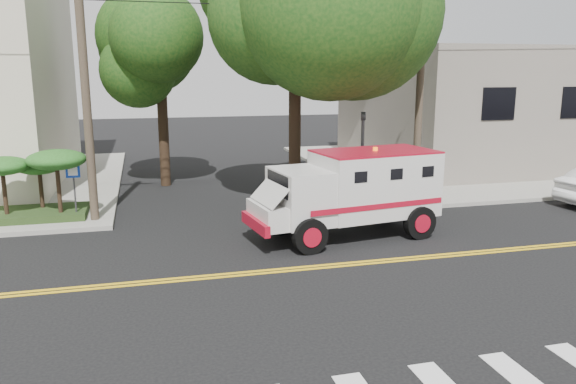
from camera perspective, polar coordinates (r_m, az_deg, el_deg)
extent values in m
plane|color=black|center=(14.75, 1.71, -7.76)|extent=(100.00, 100.00, 0.00)
cube|color=gray|center=(32.34, 18.21, 2.78)|extent=(17.00, 17.00, 0.15)
cube|color=slate|center=(33.26, 20.30, 8.22)|extent=(14.00, 12.00, 6.00)
cylinder|color=#382D23|center=(19.38, -19.90, 9.91)|extent=(0.28, 0.28, 9.00)
cylinder|color=#382D23|center=(22.02, 13.27, 10.50)|extent=(0.28, 0.28, 9.00)
cylinder|color=black|center=(20.58, 0.70, 7.93)|extent=(0.44, 0.44, 7.00)
sphere|color=#0F3A11|center=(20.62, 0.72, 17.68)|extent=(5.32, 5.32, 5.32)
cylinder|color=black|center=(25.41, -12.58, 6.87)|extent=(0.44, 0.44, 5.60)
sphere|color=#0F3A11|center=(25.32, -12.88, 13.19)|extent=(3.92, 3.92, 3.92)
sphere|color=#0F3A11|center=(24.82, -10.88, 14.27)|extent=(3.36, 3.36, 3.36)
cylinder|color=black|center=(31.89, 8.43, 8.38)|extent=(0.44, 0.44, 5.95)
sphere|color=#0F3A11|center=(31.83, 8.60, 13.73)|extent=(4.20, 4.20, 4.20)
sphere|color=#0F3A11|center=(31.67, 10.62, 14.48)|extent=(3.60, 3.60, 3.60)
cylinder|color=#3F3F42|center=(20.67, 7.52, 3.10)|extent=(0.12, 0.12, 3.60)
imported|color=#3F3F42|center=(20.50, 7.62, 6.83)|extent=(0.15, 0.18, 0.90)
cylinder|color=#3F3F42|center=(20.04, -20.83, -0.22)|extent=(0.06, 0.06, 2.00)
cube|color=#0C33A5|center=(19.84, -21.02, 2.01)|extent=(0.45, 0.03, 0.45)
cube|color=#1E3314|center=(20.96, -24.05, -2.01)|extent=(3.20, 2.00, 0.24)
cylinder|color=black|center=(20.67, -26.84, 0.04)|extent=(0.14, 0.14, 1.52)
ellipsoid|color=#224B16|center=(20.52, -27.07, 2.38)|extent=(1.73, 1.73, 0.60)
cylinder|color=black|center=(21.17, -23.80, 0.36)|extent=(0.14, 0.14, 1.36)
ellipsoid|color=#224B16|center=(21.04, -23.98, 2.40)|extent=(1.55, 1.55, 0.54)
cylinder|color=black|center=(20.16, -22.26, 0.41)|extent=(0.14, 0.14, 1.68)
ellipsoid|color=#224B16|center=(20.00, -22.48, 3.06)|extent=(1.91, 1.91, 0.66)
cube|color=silver|center=(17.61, 8.75, 0.88)|extent=(3.88, 2.63, 1.94)
cube|color=silver|center=(16.50, 1.32, -0.41)|extent=(1.76, 2.23, 1.57)
cube|color=black|center=(16.13, -1.01, 0.82)|extent=(0.29, 1.56, 0.65)
cube|color=silver|center=(16.24, -1.81, -2.29)|extent=(1.09, 1.95, 0.65)
cube|color=maroon|center=(16.14, -3.34, -3.24)|extent=(0.46, 1.99, 0.32)
cube|color=maroon|center=(17.45, 8.85, 4.10)|extent=(3.88, 2.63, 0.06)
cylinder|color=black|center=(15.75, 2.25, -4.51)|extent=(1.05, 0.44, 1.02)
cylinder|color=black|center=(17.57, -0.64, -2.72)|extent=(1.05, 0.44, 1.02)
cylinder|color=black|center=(17.59, 13.23, -3.04)|extent=(1.05, 0.44, 1.02)
cylinder|color=black|center=(19.24, 9.60, -1.57)|extent=(1.05, 0.44, 1.02)
imported|color=gray|center=(22.30, 10.63, 1.80)|extent=(0.82, 0.75, 1.87)
imported|color=gray|center=(22.80, 10.04, 1.97)|extent=(1.12, 1.07, 1.81)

